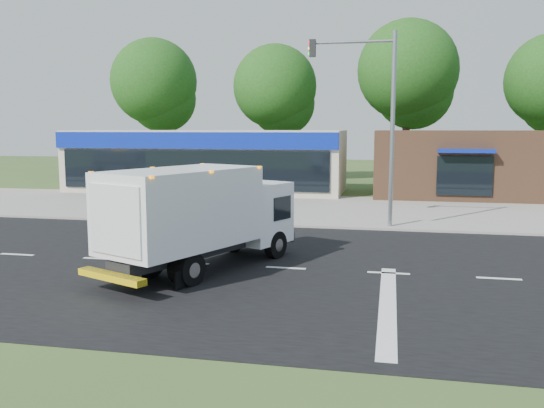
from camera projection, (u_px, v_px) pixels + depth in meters
The scene contains 11 objects.
ground at pixel (286, 268), 17.12m from camera, with size 120.00×120.00×0.00m, color #385123.
road_asphalt at pixel (286, 268), 17.12m from camera, with size 60.00×14.00×0.02m, color black.
sidewalk at pixel (320, 222), 25.07m from camera, with size 60.00×2.40×0.12m, color gray.
parking_apron at pixel (333, 206), 30.71m from camera, with size 60.00×9.00×0.02m, color gray.
lane_markings at pixel (326, 282), 15.54m from camera, with size 55.20×7.00×0.01m.
ems_box_truck at pixel (200, 211), 16.66m from camera, with size 4.68×7.12×3.04m.
emergency_worker at pixel (133, 250), 15.26m from camera, with size 0.77×0.65×1.91m.
retail_strip_mall at pixel (206, 161), 38.01m from camera, with size 18.00×6.20×4.00m.
brown_storefront at pixel (459, 164), 34.84m from camera, with size 10.00×6.70×4.00m.
traffic_signal_pole at pixel (377, 109), 23.38m from camera, with size 3.51×0.25×8.00m.
background_trees at pixel (342, 85), 43.66m from camera, with size 36.77×7.39×12.10m.
Camera 1 is at (3.00, -16.45, 4.15)m, focal length 38.00 mm.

